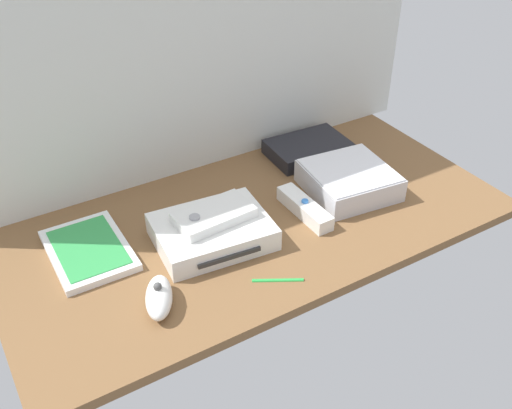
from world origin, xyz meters
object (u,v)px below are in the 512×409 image
game_case (89,250)px  remote_wand (305,208)px  game_console (212,232)px  stylus_pen (278,279)px  mini_computer (349,180)px  remote_nunchuk (159,297)px  network_router (308,148)px  remote_classic_pad (214,215)px

game_case → remote_wand: remote_wand is taller
game_console → stylus_pen: 16.37cm
mini_computer → remote_nunchuk: 49.32cm
remote_wand → remote_nunchuk: remote_nunchuk is taller
network_router → remote_nunchuk: (-49.28, -27.64, 0.34)cm
stylus_pen → mini_computer: bearing=29.6°
remote_wand → remote_nunchuk: 36.29cm
game_console → stylus_pen: bearing=-68.1°
network_router → remote_nunchuk: 56.50cm
game_case → remote_wand: size_ratio=1.29×
mini_computer → remote_wand: 13.11cm
mini_computer → remote_wand: (-12.87, -2.26, -1.13)cm
remote_nunchuk → stylus_pen: 20.71cm
remote_wand → remote_classic_pad: size_ratio=1.00×
game_case → remote_nunchuk: size_ratio=1.75×
network_router → remote_wand: size_ratio=1.26×
game_case → remote_wand: bearing=-13.7°
network_router → remote_wand: bearing=-123.7°
stylus_pen → remote_nunchuk: bearing=166.3°
game_case → network_router: size_ratio=1.03×
network_router → game_case: bearing=-168.2°
network_router → mini_computer: bearing=-91.1°
remote_classic_pad → game_console: bearing=-143.8°
game_console → game_case: (-21.21, 8.52, -1.44)cm
remote_classic_pad → stylus_pen: size_ratio=1.65×
remote_nunchuk → remote_classic_pad: 20.09cm
network_router → remote_wand: same height
game_console → network_router: game_console is taller
mini_computer → game_case: bearing=171.3°
mini_computer → remote_classic_pad: remote_classic_pad is taller
remote_classic_pad → mini_computer: bearing=-4.1°
game_case → stylus_pen: bearing=-42.5°
game_console → game_case: game_console is taller
mini_computer → network_router: 16.66cm
game_case → remote_classic_pad: size_ratio=1.29×
network_router → remote_classic_pad: (-33.05, -16.29, 3.71)cm
remote_wand → stylus_pen: (-15.14, -13.68, -1.16)cm
game_console → remote_classic_pad: bearing=45.4°
remote_classic_pad → game_case: bearing=156.6°
remote_classic_pad → remote_nunchuk: bearing=-148.7°
mini_computer → remote_classic_pad: bearing=179.5°
network_router → remote_wand: (-14.08, -18.84, -0.19)cm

